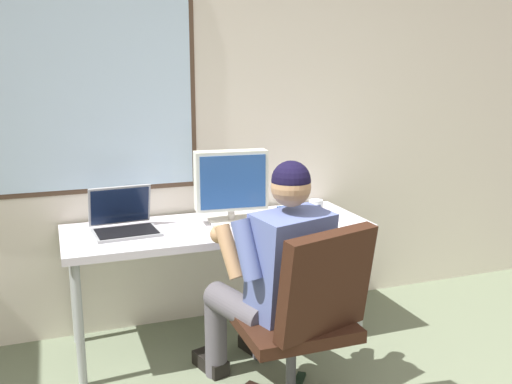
{
  "coord_description": "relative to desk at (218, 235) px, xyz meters",
  "views": [
    {
      "loc": [
        -0.9,
        -1.05,
        1.64
      ],
      "look_at": [
        0.09,
        1.67,
        1.01
      ],
      "focal_mm": 39.72,
      "sensor_mm": 36.0,
      "label": 1
    }
  ],
  "objects": [
    {
      "name": "office_chair",
      "position": [
        0.17,
        -0.88,
        -0.13
      ],
      "size": [
        0.59,
        0.62,
        0.95
      ],
      "color": "black",
      "rests_on": "ground"
    },
    {
      "name": "crt_monitor",
      "position": [
        0.09,
        0.03,
        0.3
      ],
      "size": [
        0.44,
        0.24,
        0.44
      ],
      "color": "beige",
      "rests_on": "desk"
    },
    {
      "name": "person_seated",
      "position": [
        0.1,
        -0.63,
        -0.03
      ],
      "size": [
        0.64,
        0.82,
        1.22
      ],
      "color": "#504C53",
      "rests_on": "ground"
    },
    {
      "name": "laptop",
      "position": [
        -0.54,
        0.06,
        0.12
      ],
      "size": [
        0.38,
        0.35,
        0.25
      ],
      "color": "#95989C",
      "rests_on": "desk"
    },
    {
      "name": "wall_rear",
      "position": [
        -0.03,
        0.39,
        0.73
      ],
      "size": [
        5.67,
        0.08,
        2.8
      ],
      "color": "silver",
      "rests_on": "ground"
    },
    {
      "name": "desk",
      "position": [
        0.0,
        0.0,
        0.0
      ],
      "size": [
        1.78,
        0.66,
        0.73
      ],
      "color": "#919796",
      "rests_on": "ground"
    },
    {
      "name": "wine_glass",
      "position": [
        0.59,
        -0.11,
        0.15
      ],
      "size": [
        0.09,
        0.09,
        0.13
      ],
      "color": "silver",
      "rests_on": "desk"
    },
    {
      "name": "book_stack",
      "position": [
        0.51,
        0.06,
        0.09
      ],
      "size": [
        0.19,
        0.11,
        0.05
      ],
      "color": "#3D8438",
      "rests_on": "desk"
    }
  ]
}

